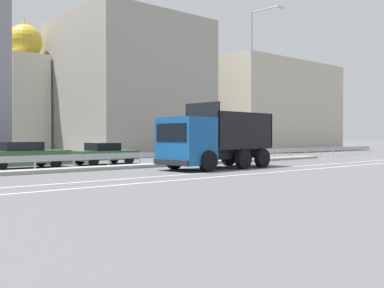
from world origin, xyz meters
name	(u,v)px	position (x,y,z in m)	size (l,w,h in m)	color
ground_plane	(187,168)	(0.00, 0.00, 0.00)	(320.00, 320.00, 0.00)	#565659
lane_strip_0	(242,170)	(0.86, -3.39, 0.00)	(52.98, 0.16, 0.01)	silver
lane_strip_1	(270,172)	(0.86, -5.21, 0.00)	(52.98, 0.16, 0.01)	silver
median_island	(167,165)	(0.00, 1.73, 0.09)	(29.14, 1.10, 0.18)	gray
median_guardrail	(154,156)	(0.00, 3.06, 0.57)	(52.98, 0.09, 0.78)	#9EA0A5
dump_truck	(205,144)	(-0.10, -1.64, 1.35)	(6.87, 3.06, 3.49)	#144C8C
median_road_sign	(234,143)	(5.64, 1.73, 1.29)	(0.80, 0.16, 2.39)	white
street_lamp_1	(253,78)	(7.34, 1.56, 5.73)	(0.71, 2.57, 10.39)	#ADADB2
parked_car_2	(22,155)	(-7.16, 5.30, 0.74)	(4.89, 2.23, 1.44)	#335B33
parked_car_3	(104,153)	(-2.06, 5.43, 0.69)	(3.94, 1.97, 1.34)	#335B33
background_building_1	(129,88)	(8.14, 18.29, 6.45)	(12.31, 12.45, 12.91)	gray
background_building_2	(262,108)	(26.69, 16.98, 5.22)	(17.63, 11.52, 10.44)	#B7AD99
church_tower	(25,91)	(0.01, 23.74, 6.05)	(3.60, 3.60, 13.26)	silver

